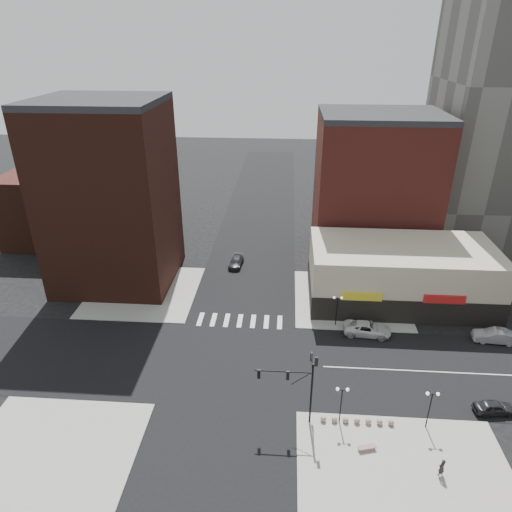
{
  "coord_description": "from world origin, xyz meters",
  "views": [
    {
      "loc": [
        5.43,
        -40.18,
        33.17
      ],
      "look_at": [
        2.21,
        4.81,
        11.0
      ],
      "focal_mm": 32.0,
      "sensor_mm": 36.0,
      "label": 1
    }
  ],
  "objects_px": {
    "traffic_signal": "(301,379)",
    "street_lamp_se_b": "(431,401)",
    "pedestrian": "(442,467)",
    "dark_sedan_east": "(494,407)",
    "street_lamp_se_a": "(342,396)",
    "silver_sedan": "(495,336)",
    "street_lamp_ne": "(337,303)",
    "stone_bench": "(367,448)",
    "dark_sedan_north": "(236,262)",
    "white_suv": "(367,329)"
  },
  "relations": [
    {
      "from": "traffic_signal",
      "to": "pedestrian",
      "type": "height_order",
      "value": "traffic_signal"
    },
    {
      "from": "street_lamp_se_b",
      "to": "dark_sedan_north",
      "type": "relative_size",
      "value": 0.9
    },
    {
      "from": "white_suv",
      "to": "street_lamp_se_b",
      "type": "bearing_deg",
      "value": -161.92
    },
    {
      "from": "dark_sedan_east",
      "to": "street_lamp_se_a",
      "type": "bearing_deg",
      "value": 94.08
    },
    {
      "from": "street_lamp_se_a",
      "to": "traffic_signal",
      "type": "bearing_deg",
      "value": 177.43
    },
    {
      "from": "street_lamp_ne",
      "to": "street_lamp_se_b",
      "type": "bearing_deg",
      "value": -66.37
    },
    {
      "from": "silver_sedan",
      "to": "dark_sedan_north",
      "type": "height_order",
      "value": "silver_sedan"
    },
    {
      "from": "street_lamp_se_a",
      "to": "stone_bench",
      "type": "xyz_separation_m",
      "value": [
        2.14,
        -3.05,
        -2.97
      ]
    },
    {
      "from": "street_lamp_ne",
      "to": "stone_bench",
      "type": "height_order",
      "value": "street_lamp_ne"
    },
    {
      "from": "street_lamp_se_b",
      "to": "traffic_signal",
      "type": "bearing_deg",
      "value": 179.18
    },
    {
      "from": "traffic_signal",
      "to": "pedestrian",
      "type": "distance_m",
      "value": 13.38
    },
    {
      "from": "traffic_signal",
      "to": "street_lamp_se_b",
      "type": "height_order",
      "value": "traffic_signal"
    },
    {
      "from": "street_lamp_ne",
      "to": "stone_bench",
      "type": "bearing_deg",
      "value": -86.59
    },
    {
      "from": "dark_sedan_north",
      "to": "pedestrian",
      "type": "bearing_deg",
      "value": -54.69
    },
    {
      "from": "street_lamp_ne",
      "to": "dark_sedan_north",
      "type": "bearing_deg",
      "value": 132.77
    },
    {
      "from": "traffic_signal",
      "to": "street_lamp_ne",
      "type": "xyz_separation_m",
      "value": [
        4.76,
        15.83,
        -1.67
      ]
    },
    {
      "from": "silver_sedan",
      "to": "stone_bench",
      "type": "height_order",
      "value": "silver_sedan"
    },
    {
      "from": "street_lamp_se_b",
      "to": "dark_sedan_north",
      "type": "bearing_deg",
      "value": 124.09
    },
    {
      "from": "street_lamp_ne",
      "to": "dark_sedan_east",
      "type": "relative_size",
      "value": 1.07
    },
    {
      "from": "traffic_signal",
      "to": "white_suv",
      "type": "relative_size",
      "value": 1.36
    },
    {
      "from": "street_lamp_se_a",
      "to": "street_lamp_se_b",
      "type": "height_order",
      "value": "same"
    },
    {
      "from": "silver_sedan",
      "to": "stone_bench",
      "type": "xyz_separation_m",
      "value": [
        -17.42,
        -17.08,
        -0.5
      ]
    },
    {
      "from": "dark_sedan_north",
      "to": "street_lamp_se_a",
      "type": "bearing_deg",
      "value": -61.76
    },
    {
      "from": "silver_sedan",
      "to": "pedestrian",
      "type": "bearing_deg",
      "value": -25.62
    },
    {
      "from": "silver_sedan",
      "to": "traffic_signal",
      "type": "bearing_deg",
      "value": -53.51
    },
    {
      "from": "white_suv",
      "to": "stone_bench",
      "type": "bearing_deg",
      "value": 176.92
    },
    {
      "from": "street_lamp_ne",
      "to": "white_suv",
      "type": "distance_m",
      "value": 4.68
    },
    {
      "from": "street_lamp_se_a",
      "to": "white_suv",
      "type": "distance_m",
      "value": 15.44
    },
    {
      "from": "pedestrian",
      "to": "silver_sedan",
      "type": "bearing_deg",
      "value": -150.34
    },
    {
      "from": "dark_sedan_east",
      "to": "dark_sedan_north",
      "type": "xyz_separation_m",
      "value": [
        -28.3,
        29.04,
        0.0
      ]
    },
    {
      "from": "silver_sedan",
      "to": "pedestrian",
      "type": "distance_m",
      "value": 22.52
    },
    {
      "from": "street_lamp_se_b",
      "to": "street_lamp_se_a",
      "type": "bearing_deg",
      "value": 180.0
    },
    {
      "from": "street_lamp_ne",
      "to": "dark_sedan_north",
      "type": "height_order",
      "value": "street_lamp_ne"
    },
    {
      "from": "pedestrian",
      "to": "traffic_signal",
      "type": "bearing_deg",
      "value": -53.76
    },
    {
      "from": "street_lamp_se_b",
      "to": "street_lamp_ne",
      "type": "xyz_separation_m",
      "value": [
        -7.0,
        16.0,
        0.0
      ]
    },
    {
      "from": "silver_sedan",
      "to": "street_lamp_se_a",
      "type": "bearing_deg",
      "value": -48.58
    },
    {
      "from": "traffic_signal",
      "to": "dark_sedan_east",
      "type": "xyz_separation_m",
      "value": [
        18.81,
        2.2,
        -4.3
      ]
    },
    {
      "from": "white_suv",
      "to": "stone_bench",
      "type": "distance_m",
      "value": 17.73
    },
    {
      "from": "stone_bench",
      "to": "street_lamp_ne",
      "type": "bearing_deg",
      "value": 78.18
    },
    {
      "from": "dark_sedan_north",
      "to": "stone_bench",
      "type": "xyz_separation_m",
      "value": [
        15.39,
        -34.46,
        -0.35
      ]
    },
    {
      "from": "traffic_signal",
      "to": "silver_sedan",
      "type": "distance_m",
      "value": 27.45
    },
    {
      "from": "street_lamp_ne",
      "to": "silver_sedan",
      "type": "xyz_separation_m",
      "value": [
        18.56,
        -1.96,
        -2.48
      ]
    },
    {
      "from": "silver_sedan",
      "to": "street_lamp_ne",
      "type": "bearing_deg",
      "value": -90.28
    },
    {
      "from": "street_lamp_se_b",
      "to": "pedestrian",
      "type": "bearing_deg",
      "value": -91.81
    },
    {
      "from": "traffic_signal",
      "to": "silver_sedan",
      "type": "bearing_deg",
      "value": 30.74
    },
    {
      "from": "traffic_signal",
      "to": "dark_sedan_east",
      "type": "relative_size",
      "value": 1.99
    },
    {
      "from": "silver_sedan",
      "to": "pedestrian",
      "type": "xyz_separation_m",
      "value": [
        -11.72,
        -19.23,
        0.18
      ]
    },
    {
      "from": "white_suv",
      "to": "dark_sedan_east",
      "type": "height_order",
      "value": "white_suv"
    },
    {
      "from": "street_lamp_ne",
      "to": "silver_sedan",
      "type": "relative_size",
      "value": 0.84
    },
    {
      "from": "street_lamp_se_b",
      "to": "street_lamp_ne",
      "type": "distance_m",
      "value": 17.46
    }
  ]
}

